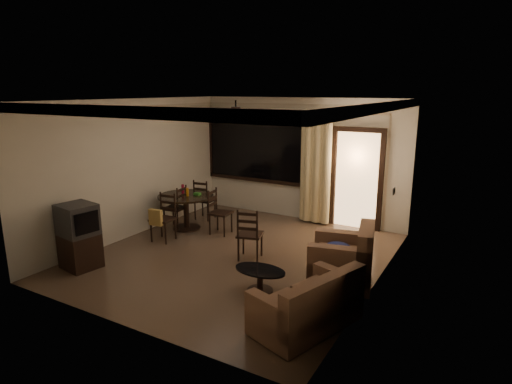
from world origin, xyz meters
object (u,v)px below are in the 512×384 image
Objects in this scene: armchair at (345,261)px; side_chair at (250,244)px; dining_chair_north at (205,207)px; dining_chair_south at (163,226)px; tv_cabinet at (79,236)px; dining_table at (186,202)px; dining_chair_west at (176,215)px; sofa at (309,307)px; coffee_table at (260,277)px; dining_chair_east at (220,221)px.

armchair is 1.81m from side_chair.
dining_chair_south is at bearing 90.00° from dining_chair_north.
dining_chair_north is 0.85× the size of tv_cabinet.
dining_table is 0.90m from dining_chair_south.
dining_chair_west and dining_chair_north have the same top height.
dining_chair_north reaches higher than sofa.
dining_chair_south and dining_chair_north have the same top height.
coffee_table is at bearing -25.40° from dining_chair_south.
armchair is at bearing 109.74° from sofa.
dining_table is at bearing 105.40° from dining_chair_west.
sofa is at bearing -102.02° from armchair.
dining_chair_west is 4.20m from armchair.
dining_chair_south is 1.64m from dining_chair_north.
dining_table is 1.07× the size of tv_cabinet.
sofa is (3.91, -2.42, -0.29)m from dining_table.
side_chair reaches higher than sofa.
side_chair is at bearing 157.28° from sofa.
dining_table reaches higher than side_chair.
side_chair is (-1.80, 0.14, -0.10)m from armchair.
dining_chair_south is 0.99× the size of side_chair.
dining_chair_south is at bearing 16.39° from dining_chair_west.
dining_table reaches higher than dining_chair_west.
dining_chair_west is 1.07m from dining_chair_east.
side_chair is at bearing 127.26° from coffee_table.
dining_table is 0.39m from dining_chair_west.
dining_chair_west is at bearing -33.45° from side_chair.
dining_chair_south reaches higher than coffee_table.
side_chair reaches higher than dining_chair_west.
dining_chair_north is at bearing 143.48° from armchair.
dining_chair_south is (0.32, -0.76, 0.02)m from dining_chair_west.
dining_chair_south is 2.94m from coffee_table.
dining_chair_north is 5.12m from sofa.
tv_cabinet is 4.16m from sofa.
dining_chair_west is at bearing 155.22° from armchair.
coffee_table is 1.29m from side_chair.
dining_chair_west is 0.85× the size of armchair.
side_chair is (2.09, -0.81, -0.31)m from dining_table.
dining_chair_west is at bearing -158.57° from dining_table.
dining_chair_north is at bearing 164.65° from dining_chair_west.
dining_chair_west is 1.00× the size of dining_chair_north.
armchair is (4.11, -0.86, 0.10)m from dining_chair_west.
dining_chair_west and dining_chair_east have the same top height.
dining_chair_east is (1.06, 0.18, 0.00)m from dining_chair_west.
dining_chair_north is at bearing 90.00° from dining_chair_south.
dining_chair_east is at bearing -51.64° from side_chair.
armchair reaches higher than sofa.
side_chair is (2.00, 0.05, -0.02)m from dining_chair_south.
armchair reaches higher than dining_chair_north.
dining_chair_east is 0.99× the size of side_chair.
coffee_table is at bearing 111.04° from side_chair.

